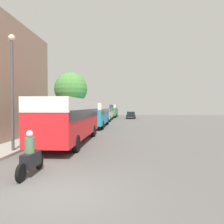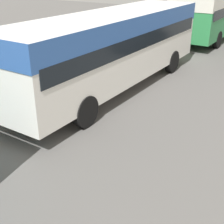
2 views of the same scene
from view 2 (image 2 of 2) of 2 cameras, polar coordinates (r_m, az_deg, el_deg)
bus_third_in_line at (r=12.07m, az=0.15°, el=12.89°), size 2.53×10.53×2.91m
bus_rear at (r=23.33m, az=18.67°, el=17.62°), size 2.66×10.87×2.96m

